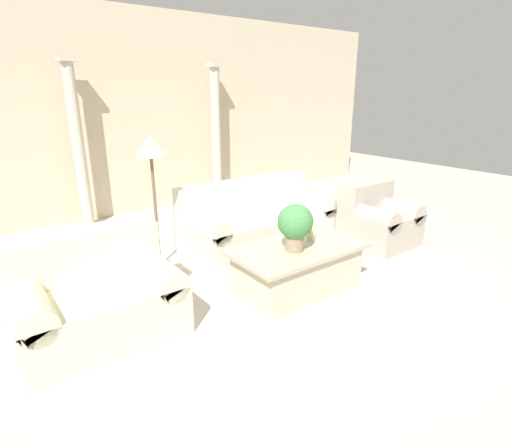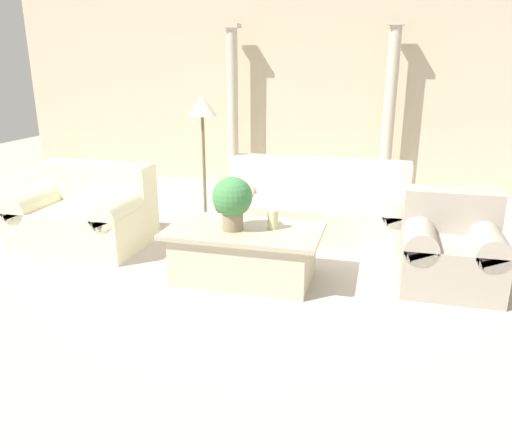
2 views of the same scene
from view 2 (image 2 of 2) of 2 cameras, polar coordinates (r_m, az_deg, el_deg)
ground_plane at (r=4.86m, az=1.08°, el=-4.64°), size 16.00×16.00×0.00m
wall_back at (r=7.83m, az=7.26°, el=15.88°), size 10.00×0.06×3.20m
sofa_long at (r=5.57m, az=6.80°, el=1.87°), size 2.00×0.94×0.83m
loveseat at (r=5.61m, az=-18.76°, el=1.24°), size 1.27×0.94×0.83m
coffee_table at (r=4.48m, az=-1.34°, el=-3.33°), size 1.36×0.78×0.47m
potted_plant at (r=4.30m, az=-2.72°, el=2.82°), size 0.35×0.35×0.47m
pillar_candle at (r=4.37m, az=1.93°, el=0.52°), size 0.09×0.09×0.17m
floor_lamp at (r=5.83m, az=-6.14°, el=12.07°), size 0.33×0.33×1.52m
column_left at (r=7.83m, az=-2.67°, el=13.29°), size 0.23×0.23×2.41m
column_right at (r=7.48m, az=15.01°, el=12.49°), size 0.23×0.23×2.41m
armchair at (r=4.65m, az=21.34°, el=-2.48°), size 0.82×0.82×0.80m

